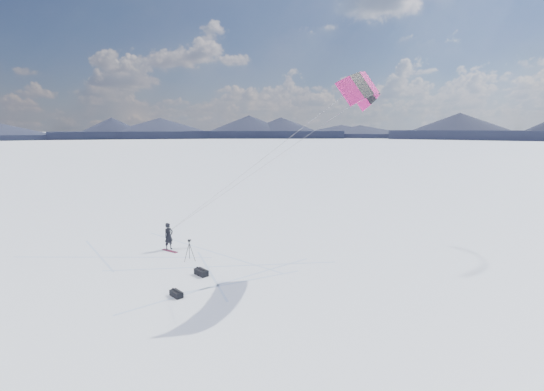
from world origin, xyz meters
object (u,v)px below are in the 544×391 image
Objects in this scene: snowboard at (170,251)px; gear_bag_a at (201,272)px; tripod at (189,247)px; gear_bag_b at (176,294)px; snowkiter at (169,249)px.

gear_bag_a is at bearing -22.46° from snowboard.
tripod is (2.54, -0.61, 0.87)m from snowboard.
snowboard is 5.28m from gear_bag_a.
gear_bag_b is at bearing -68.98° from tripod.
snowkiter is at bearing 145.48° from tripod.
tripod reaches higher than gear_bag_a.
snowboard is 7.60m from gear_bag_b.
snowkiter is 3.13m from tripod.
snowboard is at bearing 169.76° from gear_bag_a.
gear_bag_a is at bearing -48.60° from tripod.
snowboard is at bearing 148.65° from tripod.
snowkiter is at bearing 154.09° from gear_bag_b.
gear_bag_b is (6.23, -5.05, 0.15)m from snowkiter.
gear_bag_a is (2.34, -1.40, -0.71)m from tripod.
tripod is at bearing -102.92° from snowkiter.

